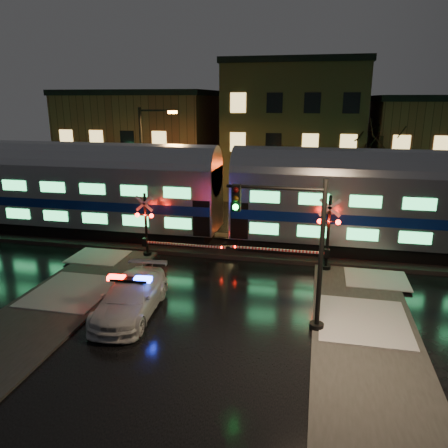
% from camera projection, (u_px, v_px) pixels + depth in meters
% --- Properties ---
extents(ground, '(120.00, 120.00, 0.00)m').
position_uv_depth(ground, '(222.00, 280.00, 21.75)').
color(ground, black).
rests_on(ground, ground).
extents(ballast, '(90.00, 4.20, 0.24)m').
position_uv_depth(ballast, '(240.00, 246.00, 26.41)').
color(ballast, black).
rests_on(ballast, ground).
extents(sidewalk_left, '(4.00, 20.00, 0.12)m').
position_uv_depth(sidewalk_left, '(31.00, 324.00, 17.42)').
color(sidewalk_left, '#2D2D2D').
rests_on(sidewalk_left, ground).
extents(sidewalk_right, '(4.00, 20.00, 0.12)m').
position_uv_depth(sidewalk_right, '(371.00, 364.00, 14.77)').
color(sidewalk_right, '#2D2D2D').
rests_on(sidewalk_right, ground).
extents(building_left, '(14.00, 10.00, 9.00)m').
position_uv_depth(building_left, '(143.00, 142.00, 43.82)').
color(building_left, '#51301F').
rests_on(building_left, ground).
extents(building_mid, '(12.00, 11.00, 11.50)m').
position_uv_depth(building_mid, '(295.00, 132.00, 40.88)').
color(building_mid, brown).
rests_on(building_mid, ground).
extents(building_right, '(12.00, 10.00, 8.50)m').
position_uv_depth(building_right, '(443.00, 152.00, 38.18)').
color(building_right, '#51301F').
rests_on(building_right, ground).
extents(train, '(51.00, 3.12, 5.92)m').
position_uv_depth(train, '(226.00, 193.00, 25.69)').
color(train, black).
rests_on(train, ballast).
extents(police_car, '(2.52, 5.39, 1.69)m').
position_uv_depth(police_car, '(131.00, 297.00, 18.16)').
color(police_car, silver).
rests_on(police_car, ground).
extents(crossing_signal_right, '(5.72, 0.65, 4.05)m').
position_uv_depth(crossing_signal_right, '(320.00, 241.00, 22.49)').
color(crossing_signal_right, black).
rests_on(crossing_signal_right, ground).
extents(crossing_signal_left, '(5.24, 0.63, 3.71)m').
position_uv_depth(crossing_signal_left, '(152.00, 232.00, 24.41)').
color(crossing_signal_left, black).
rests_on(crossing_signal_left, ground).
extents(traffic_light, '(3.87, 0.70, 5.99)m').
position_uv_depth(traffic_light, '(296.00, 252.00, 16.34)').
color(traffic_light, black).
rests_on(traffic_light, ground).
extents(streetlight, '(2.73, 0.29, 8.16)m').
position_uv_depth(streetlight, '(146.00, 159.00, 30.42)').
color(streetlight, black).
rests_on(streetlight, ground).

